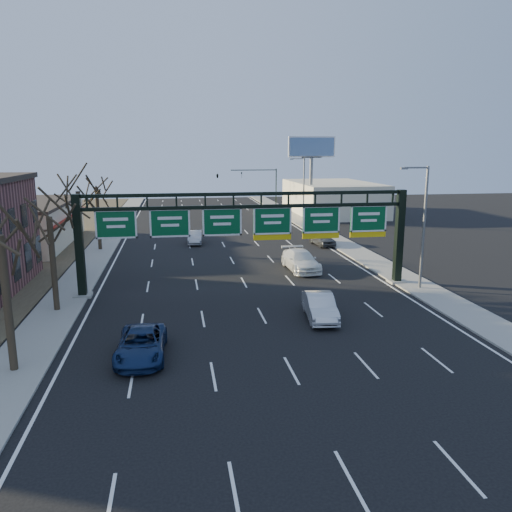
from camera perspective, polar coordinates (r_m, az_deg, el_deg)
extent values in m
plane|color=black|center=(29.48, 1.35, -8.06)|extent=(160.00, 160.00, 0.00)
cube|color=gray|center=(48.85, -18.13, -0.44)|extent=(3.00, 120.00, 0.12)
cube|color=gray|center=(51.50, 11.26, 0.56)|extent=(3.00, 120.00, 0.12)
cube|color=white|center=(48.54, -3.04, 0.02)|extent=(21.60, 120.00, 0.01)
cube|color=black|center=(36.38, -19.53, 1.01)|extent=(0.55, 0.55, 7.20)
cube|color=gray|center=(37.17, -19.15, -4.29)|extent=(1.20, 1.20, 0.20)
cube|color=black|center=(39.57, 16.04, 2.09)|extent=(0.55, 0.55, 7.20)
cube|color=gray|center=(40.30, 15.75, -2.81)|extent=(1.20, 1.20, 0.20)
cube|color=black|center=(35.70, -1.00, 7.11)|extent=(23.40, 0.25, 0.25)
cube|color=black|center=(35.79, -1.00, 5.67)|extent=(23.40, 0.25, 0.25)
cube|color=#054D26|center=(35.77, -15.71, 3.52)|extent=(2.80, 0.10, 2.00)
cube|color=#054D26|center=(35.55, -9.81, 3.74)|extent=(2.80, 0.10, 2.00)
cube|color=#054D26|center=(35.70, -3.90, 3.93)|extent=(2.80, 0.10, 2.00)
cube|color=#054D26|center=(36.23, 1.88, 4.07)|extent=(2.80, 0.10, 2.00)
cube|color=yellow|center=(36.42, 1.87, 2.17)|extent=(2.80, 0.10, 0.40)
cube|color=#054D26|center=(37.12, 7.46, 4.17)|extent=(2.80, 0.10, 2.00)
cube|color=yellow|center=(37.30, 7.41, 2.31)|extent=(2.80, 0.10, 0.40)
cube|color=#054D26|center=(38.34, 12.74, 4.22)|extent=(2.80, 0.10, 2.00)
cube|color=yellow|center=(38.52, 12.65, 2.43)|extent=(2.80, 0.10, 0.40)
cube|color=beige|center=(59.04, -25.37, 3.19)|extent=(10.00, 18.00, 4.40)
cube|color=#332B26|center=(58.77, -25.57, 5.45)|extent=(10.40, 18.40, 0.30)
cube|color=maroon|center=(57.74, -20.56, 4.22)|extent=(1.20, 18.00, 0.40)
cube|color=beige|center=(81.55, 8.71, 6.58)|extent=(12.00, 20.00, 5.00)
cylinder|color=#32281C|center=(25.33, -26.57, -4.81)|extent=(0.36, 0.36, 6.46)
cylinder|color=#32281C|center=(33.80, -22.17, -0.76)|extent=(0.36, 0.36, 6.08)
cylinder|color=#32281C|center=(43.37, -19.40, 2.64)|extent=(0.36, 0.36, 6.84)
cylinder|color=#32281C|center=(53.17, -17.58, 4.19)|extent=(0.36, 0.36, 6.46)
cylinder|color=slate|center=(38.06, 18.63, 3.10)|extent=(0.20, 0.20, 9.00)
cylinder|color=slate|center=(37.25, 17.85, 9.78)|extent=(1.80, 0.12, 0.12)
cube|color=slate|center=(36.85, 16.58, 9.76)|extent=(0.50, 0.22, 0.15)
cylinder|color=slate|center=(69.72, 5.47, 7.50)|extent=(0.20, 0.20, 9.00)
cylinder|color=slate|center=(69.28, 4.82, 11.13)|extent=(1.80, 0.12, 0.12)
cube|color=slate|center=(69.07, 4.08, 11.09)|extent=(0.50, 0.22, 0.15)
cylinder|color=slate|center=(75.17, 6.28, 7.72)|extent=(0.50, 0.50, 9.00)
cube|color=slate|center=(74.96, 6.36, 11.15)|extent=(3.00, 0.30, 0.20)
cube|color=white|center=(74.95, 6.39, 12.30)|extent=(7.00, 0.30, 3.00)
cube|color=#5677AD|center=(74.76, 6.43, 12.30)|extent=(6.60, 0.05, 2.60)
cylinder|color=black|center=(84.18, 2.31, 7.56)|extent=(0.18, 0.18, 7.00)
cylinder|color=black|center=(83.30, -0.27, 9.80)|extent=(7.60, 0.14, 0.14)
imported|color=black|center=(83.05, -1.65, 9.23)|extent=(0.20, 0.20, 1.00)
imported|color=black|center=(82.60, -4.44, 9.19)|extent=(0.54, 0.54, 1.62)
imported|color=navy|center=(25.71, -12.98, -9.81)|extent=(2.51, 5.13, 1.40)
imported|color=silver|center=(30.80, 7.31, -5.75)|extent=(2.14, 4.82, 1.54)
imported|color=white|center=(42.87, 5.14, -0.50)|extent=(2.62, 5.88, 1.67)
imported|color=#424447|center=(54.26, 7.58, 2.01)|extent=(2.22, 4.53, 1.49)
imported|color=#A6A6AA|center=(55.12, -6.98, 2.13)|extent=(1.79, 4.32, 1.39)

